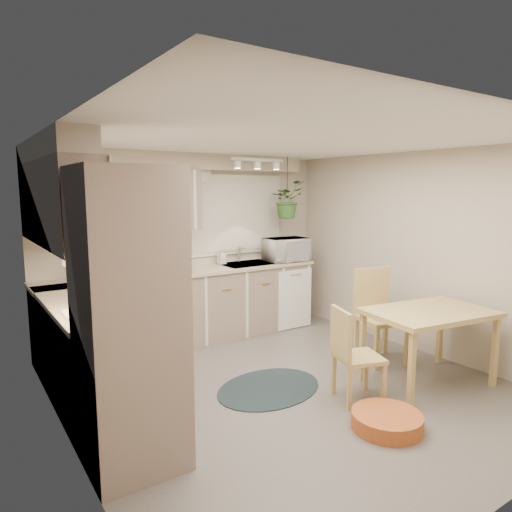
{
  "coord_description": "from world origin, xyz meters",
  "views": [
    {
      "loc": [
        -2.65,
        -3.38,
        1.94
      ],
      "look_at": [
        0.0,
        0.55,
        1.26
      ],
      "focal_mm": 32.0,
      "sensor_mm": 36.0,
      "label": 1
    }
  ],
  "objects_px": {
    "braided_rug": "(269,388)",
    "pet_bed": "(387,421)",
    "chair_left": "(359,354)",
    "chair_back": "(382,317)",
    "microwave": "(286,247)",
    "dining_table": "(428,347)"
  },
  "relations": [
    {
      "from": "pet_bed",
      "to": "microwave",
      "type": "distance_m",
      "value": 3.17
    },
    {
      "from": "chair_left",
      "to": "chair_back",
      "type": "bearing_deg",
      "value": 139.44
    },
    {
      "from": "chair_left",
      "to": "microwave",
      "type": "relative_size",
      "value": 1.48
    },
    {
      "from": "chair_left",
      "to": "braided_rug",
      "type": "relative_size",
      "value": 0.78
    },
    {
      "from": "dining_table",
      "to": "chair_back",
      "type": "xyz_separation_m",
      "value": [
        0.08,
        0.66,
        0.15
      ]
    },
    {
      "from": "chair_back",
      "to": "microwave",
      "type": "bearing_deg",
      "value": -75.22
    },
    {
      "from": "chair_left",
      "to": "microwave",
      "type": "distance_m",
      "value": 2.55
    },
    {
      "from": "chair_left",
      "to": "microwave",
      "type": "xyz_separation_m",
      "value": [
        0.91,
        2.27,
        0.7
      ]
    },
    {
      "from": "dining_table",
      "to": "pet_bed",
      "type": "bearing_deg",
      "value": -160.05
    },
    {
      "from": "pet_bed",
      "to": "braided_rug",
      "type": "bearing_deg",
      "value": 106.94
    },
    {
      "from": "chair_back",
      "to": "pet_bed",
      "type": "xyz_separation_m",
      "value": [
        -1.13,
        -1.04,
        -0.46
      ]
    },
    {
      "from": "chair_left",
      "to": "pet_bed",
      "type": "bearing_deg",
      "value": -1.1
    },
    {
      "from": "dining_table",
      "to": "braided_rug",
      "type": "relative_size",
      "value": 1.07
    },
    {
      "from": "chair_left",
      "to": "chair_back",
      "type": "xyz_separation_m",
      "value": [
        0.93,
        0.53,
        0.09
      ]
    },
    {
      "from": "dining_table",
      "to": "pet_bed",
      "type": "relative_size",
      "value": 2.09
    },
    {
      "from": "chair_back",
      "to": "chair_left",
      "type": "bearing_deg",
      "value": 43.6
    },
    {
      "from": "microwave",
      "to": "pet_bed",
      "type": "bearing_deg",
      "value": -107.08
    },
    {
      "from": "chair_left",
      "to": "pet_bed",
      "type": "relative_size",
      "value": 1.52
    },
    {
      "from": "braided_rug",
      "to": "chair_back",
      "type": "bearing_deg",
      "value": -4.8
    },
    {
      "from": "braided_rug",
      "to": "pet_bed",
      "type": "relative_size",
      "value": 1.96
    },
    {
      "from": "chair_left",
      "to": "pet_bed",
      "type": "xyz_separation_m",
      "value": [
        -0.19,
        -0.5,
        -0.37
      ]
    },
    {
      "from": "chair_back",
      "to": "braided_rug",
      "type": "xyz_separation_m",
      "value": [
        -1.48,
        0.12,
        -0.52
      ]
    }
  ]
}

